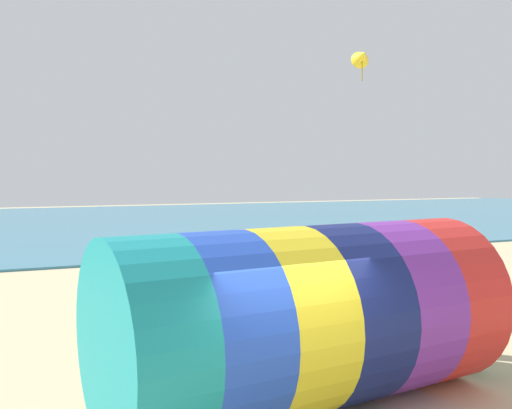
{
  "coord_description": "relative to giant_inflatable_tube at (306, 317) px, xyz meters",
  "views": [
    {
      "loc": [
        -3.45,
        -6.85,
        3.73
      ],
      "look_at": [
        0.67,
        3.08,
        3.14
      ],
      "focal_mm": 40.0,
      "sensor_mm": 36.0,
      "label": 1
    }
  ],
  "objects": [
    {
      "name": "bystander_near_water",
      "position": [
        7.02,
        6.11,
        -0.6
      ],
      "size": [
        0.36,
        0.24,
        1.66
      ],
      "color": "#726651",
      "rests_on": "ground"
    },
    {
      "name": "kite_yellow_delta",
      "position": [
        4.97,
        6.12,
        5.61
      ],
      "size": [
        0.68,
        0.75,
        1.01
      ],
      "color": "yellow"
    },
    {
      "name": "giant_inflatable_tube",
      "position": [
        0.0,
        0.0,
        0.0
      ],
      "size": [
        6.78,
        3.72,
        2.9
      ],
      "color": "teal",
      "rests_on": "ground"
    },
    {
      "name": "kite_handler",
      "position": [
        4.0,
        1.28,
        -0.59
      ],
      "size": [
        0.33,
        0.41,
        1.68
      ],
      "color": "black",
      "rests_on": "ground"
    },
    {
      "name": "sea",
      "position": [
        -0.69,
        35.32,
        -1.4
      ],
      "size": [
        120.0,
        40.0,
        0.1
      ],
      "primitive_type": "cube",
      "color": "teal",
      "rests_on": "ground"
    },
    {
      "name": "cooler_box",
      "position": [
        3.69,
        0.46,
        -1.27
      ],
      "size": [
        0.4,
        0.55,
        0.36
      ],
      "primitive_type": "cube",
      "rotation": [
        0.0,
        0.0,
        1.48
      ],
      "color": "#268C4C",
      "rests_on": "ground"
    }
  ]
}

